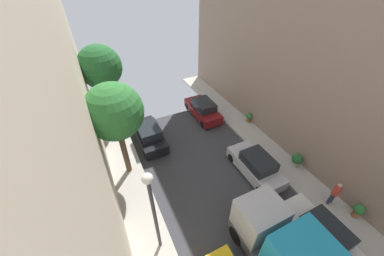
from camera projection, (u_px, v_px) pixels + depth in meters
parked_car_left_4 at (149, 135)px, 16.90m from camera, size 1.78×4.20×1.57m
parked_car_right_1 at (321, 234)px, 10.90m from camera, size 1.78×4.20×1.57m
parked_car_right_2 at (256, 166)px, 14.44m from camera, size 1.78×4.20×1.57m
parked_car_right_3 at (203, 109)px, 19.66m from camera, size 1.78×4.20×1.57m
pedestrian at (335, 193)px, 12.37m from camera, size 0.40×0.36×1.72m
street_tree_0 at (100, 67)px, 16.65m from camera, size 3.30×3.30×6.44m
street_tree_2 at (114, 112)px, 11.97m from camera, size 3.28×3.28×6.39m
potted_plant_0 at (249, 117)px, 18.93m from camera, size 0.52×0.52×0.81m
potted_plant_1 at (297, 160)px, 14.90m from camera, size 0.70×0.70×0.96m
potted_plant_2 at (358, 210)px, 11.96m from camera, size 0.57×0.57×0.92m
lamp_post at (152, 204)px, 8.86m from camera, size 0.44×0.44×5.41m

